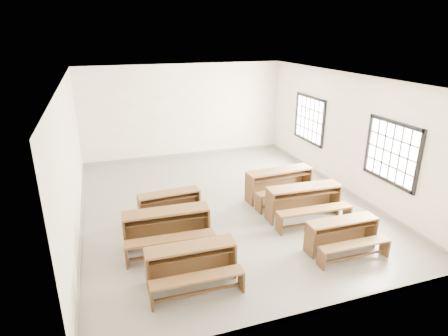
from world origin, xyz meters
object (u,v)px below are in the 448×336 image
object	(u,v)px
desk_set_3	(343,233)
desk_set_1	(167,226)
desk_set_5	(280,182)
desk_set_0	(192,262)
desk_set_2	(170,204)
desk_set_4	(305,200)

from	to	relation	value
desk_set_3	desk_set_1	bearing A→B (deg)	159.75
desk_set_1	desk_set_5	xyz separation A→B (m)	(3.26, 1.35, 0.01)
desk_set_0	desk_set_2	xyz separation A→B (m)	(0.10, 2.53, -0.03)
desk_set_1	desk_set_4	world-z (taller)	desk_set_4
desk_set_1	desk_set_4	xyz separation A→B (m)	(3.31, 0.19, 0.00)
desk_set_2	desk_set_5	world-z (taller)	desk_set_5
desk_set_3	desk_set_4	bearing A→B (deg)	91.62
desk_set_2	desk_set_1	bearing A→B (deg)	-107.28
desk_set_3	desk_set_5	bearing A→B (deg)	92.55
desk_set_1	desk_set_2	bearing A→B (deg)	78.98
desk_set_1	desk_set_5	distance (m)	3.53
desk_set_0	desk_set_5	size ratio (longest dim) A/B	0.87
desk_set_1	desk_set_5	world-z (taller)	desk_set_5
desk_set_1	desk_set_3	distance (m)	3.57
desk_set_0	desk_set_1	world-z (taller)	desk_set_1
desk_set_5	desk_set_4	bearing A→B (deg)	-90.89
desk_set_1	desk_set_2	xyz separation A→B (m)	(0.29, 1.19, -0.08)
desk_set_4	desk_set_3	bearing A→B (deg)	-87.28
desk_set_4	desk_set_1	bearing A→B (deg)	-174.58
desk_set_0	desk_set_5	world-z (taller)	desk_set_5
desk_set_1	desk_set_5	bearing A→B (deg)	25.02
desk_set_0	desk_set_2	size ratio (longest dim) A/B	1.07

